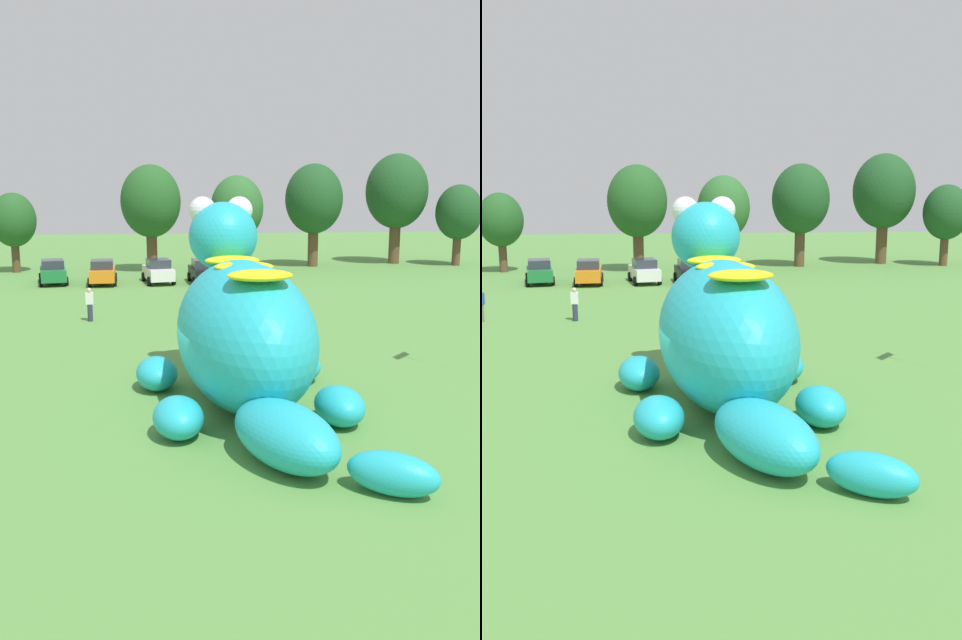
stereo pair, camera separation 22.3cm
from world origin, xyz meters
TOP-DOWN VIEW (x-y plane):
  - ground_plane at (0.00, 0.00)m, footprint 160.00×160.00m
  - giant_inflatable_creature at (1.23, 0.25)m, footprint 7.06×12.08m
  - car_green at (-8.87, 27.90)m, footprint 2.49×4.34m
  - car_orange at (-5.37, 27.30)m, footprint 2.10×4.18m
  - car_white at (-1.49, 27.44)m, footprint 2.47×4.34m
  - car_black at (1.69, 26.87)m, footprint 2.18×4.22m
  - tree_mid_left at (-12.84, 34.87)m, footprint 3.56×3.56m
  - tree_centre_left at (-1.98, 34.21)m, footprint 4.79×4.79m
  - tree_centre at (5.02, 34.76)m, footprint 4.33×4.33m
  - tree_centre_right at (11.77, 36.09)m, footprint 4.90×4.90m
  - tree_mid_right at (19.56, 37.47)m, footprint 5.43×5.43m
  - tree_right at (24.40, 35.25)m, footprint 3.93×3.93m
  - spectator_mid_field at (-4.88, 14.08)m, footprint 0.38×0.26m

SIDE VIEW (x-z plane):
  - ground_plane at x=0.00m, z-range 0.00..0.00m
  - spectator_mid_field at x=-4.88m, z-range 0.00..1.71m
  - car_green at x=-8.87m, z-range 0.00..1.72m
  - car_orange at x=-5.37m, z-range 0.00..1.72m
  - car_white at x=-1.49m, z-range 0.00..1.72m
  - car_black at x=1.69m, z-range 0.00..1.72m
  - giant_inflatable_creature at x=1.23m, z-range -0.85..5.48m
  - tree_mid_left at x=-12.84m, z-range 0.97..7.28m
  - tree_right at x=24.40m, z-range 1.08..8.06m
  - tree_centre at x=5.02m, z-range 1.18..8.87m
  - tree_centre_left at x=-1.98m, z-range 1.31..9.81m
  - tree_centre_right at x=11.77m, z-range 1.34..10.04m
  - tree_mid_right at x=19.56m, z-range 1.49..11.13m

